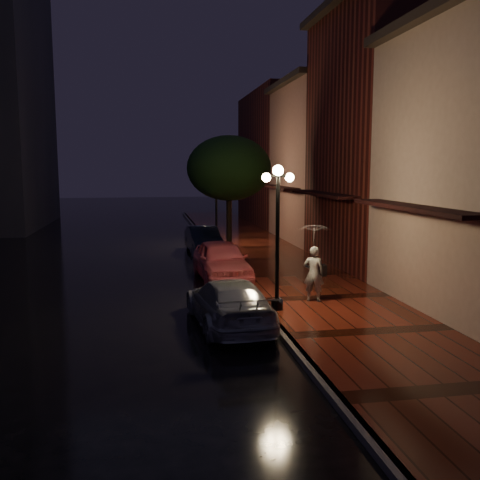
{
  "coord_description": "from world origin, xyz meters",
  "views": [
    {
      "loc": [
        -3.43,
        -20.2,
        4.39
      ],
      "look_at": [
        0.35,
        1.42,
        1.4
      ],
      "focal_mm": 40.0,
      "sensor_mm": 36.0,
      "label": 1
    }
  ],
  "objects_px": {
    "street_tree": "(229,170)",
    "woman_with_umbrella": "(314,250)",
    "streetlamp_far": "(216,200)",
    "streetlamp_near": "(278,229)",
    "navy_car": "(204,240)",
    "parking_meter": "(277,267)",
    "silver_car": "(229,303)",
    "pink_car": "(221,260)"
  },
  "relations": [
    {
      "from": "streetlamp_near",
      "to": "streetlamp_far",
      "type": "xyz_separation_m",
      "value": [
        0.0,
        14.0,
        0.0
      ]
    },
    {
      "from": "pink_car",
      "to": "parking_meter",
      "type": "bearing_deg",
      "value": -60.58
    },
    {
      "from": "streetlamp_far",
      "to": "woman_with_umbrella",
      "type": "height_order",
      "value": "streetlamp_far"
    },
    {
      "from": "streetlamp_far",
      "to": "pink_car",
      "type": "xyz_separation_m",
      "value": [
        -0.95,
        -8.81,
        -1.82
      ]
    },
    {
      "from": "street_tree",
      "to": "streetlamp_far",
      "type": "bearing_deg",
      "value": 94.91
    },
    {
      "from": "streetlamp_near",
      "to": "parking_meter",
      "type": "distance_m",
      "value": 3.24
    },
    {
      "from": "street_tree",
      "to": "woman_with_umbrella",
      "type": "height_order",
      "value": "street_tree"
    },
    {
      "from": "street_tree",
      "to": "navy_car",
      "type": "bearing_deg",
      "value": 144.93
    },
    {
      "from": "navy_car",
      "to": "parking_meter",
      "type": "xyz_separation_m",
      "value": [
        1.6,
        -9.15,
        0.23
      ]
    },
    {
      "from": "pink_car",
      "to": "woman_with_umbrella",
      "type": "height_order",
      "value": "woman_with_umbrella"
    },
    {
      "from": "street_tree",
      "to": "silver_car",
      "type": "distance_m",
      "value": 12.6
    },
    {
      "from": "streetlamp_far",
      "to": "woman_with_umbrella",
      "type": "relative_size",
      "value": 1.74
    },
    {
      "from": "navy_car",
      "to": "woman_with_umbrella",
      "type": "bearing_deg",
      "value": -81.13
    },
    {
      "from": "streetlamp_near",
      "to": "parking_meter",
      "type": "bearing_deg",
      "value": 76.41
    },
    {
      "from": "streetlamp_far",
      "to": "parking_meter",
      "type": "distance_m",
      "value": 11.45
    },
    {
      "from": "pink_car",
      "to": "navy_car",
      "type": "xyz_separation_m",
      "value": [
        -0.0,
        6.65,
        -0.09
      ]
    },
    {
      "from": "woman_with_umbrella",
      "to": "parking_meter",
      "type": "xyz_separation_m",
      "value": [
        -0.75,
        1.87,
        -0.87
      ]
    },
    {
      "from": "parking_meter",
      "to": "streetlamp_near",
      "type": "bearing_deg",
      "value": -121.32
    },
    {
      "from": "woman_with_umbrella",
      "to": "streetlamp_far",
      "type": "bearing_deg",
      "value": -60.79
    },
    {
      "from": "silver_car",
      "to": "parking_meter",
      "type": "bearing_deg",
      "value": -126.15
    },
    {
      "from": "navy_car",
      "to": "parking_meter",
      "type": "height_order",
      "value": "parking_meter"
    },
    {
      "from": "streetlamp_near",
      "to": "navy_car",
      "type": "bearing_deg",
      "value": 94.59
    },
    {
      "from": "street_tree",
      "to": "woman_with_umbrella",
      "type": "xyz_separation_m",
      "value": [
        1.14,
        -10.17,
        -2.45
      ]
    },
    {
      "from": "pink_car",
      "to": "navy_car",
      "type": "height_order",
      "value": "pink_car"
    },
    {
      "from": "silver_car",
      "to": "street_tree",
      "type": "bearing_deg",
      "value": -103.28
    },
    {
      "from": "pink_car",
      "to": "streetlamp_near",
      "type": "bearing_deg",
      "value": -82.78
    },
    {
      "from": "streetlamp_near",
      "to": "street_tree",
      "type": "relative_size",
      "value": 0.74
    },
    {
      "from": "navy_car",
      "to": "silver_car",
      "type": "relative_size",
      "value": 0.91
    },
    {
      "from": "navy_car",
      "to": "streetlamp_far",
      "type": "bearing_deg",
      "value": 63.08
    },
    {
      "from": "pink_car",
      "to": "parking_meter",
      "type": "height_order",
      "value": "pink_car"
    },
    {
      "from": "streetlamp_near",
      "to": "pink_car",
      "type": "height_order",
      "value": "streetlamp_near"
    },
    {
      "from": "pink_car",
      "to": "navy_car",
      "type": "distance_m",
      "value": 6.65
    },
    {
      "from": "streetlamp_far",
      "to": "silver_car",
      "type": "height_order",
      "value": "streetlamp_far"
    },
    {
      "from": "street_tree",
      "to": "parking_meter",
      "type": "bearing_deg",
      "value": -87.3
    },
    {
      "from": "navy_car",
      "to": "woman_with_umbrella",
      "type": "relative_size",
      "value": 1.7
    },
    {
      "from": "pink_car",
      "to": "streetlamp_far",
      "type": "bearing_deg",
      "value": 80.69
    },
    {
      "from": "streetlamp_far",
      "to": "pink_car",
      "type": "height_order",
      "value": "streetlamp_far"
    },
    {
      "from": "navy_car",
      "to": "silver_car",
      "type": "distance_m",
      "value": 12.8
    },
    {
      "from": "streetlamp_near",
      "to": "street_tree",
      "type": "xyz_separation_m",
      "value": [
        0.26,
        10.99,
        1.64
      ]
    },
    {
      "from": "pink_car",
      "to": "woman_with_umbrella",
      "type": "xyz_separation_m",
      "value": [
        2.35,
        -4.37,
        1.01
      ]
    },
    {
      "from": "streetlamp_near",
      "to": "woman_with_umbrella",
      "type": "height_order",
      "value": "streetlamp_near"
    },
    {
      "from": "streetlamp_near",
      "to": "street_tree",
      "type": "bearing_deg",
      "value": 88.65
    }
  ]
}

